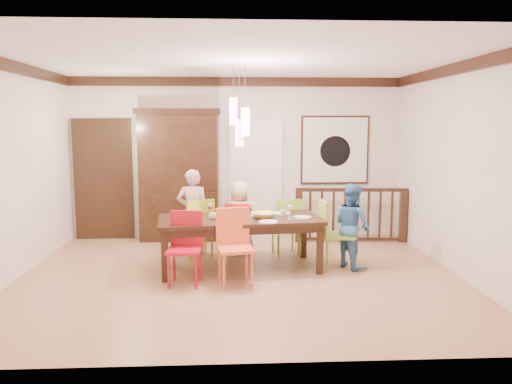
{
  "coord_description": "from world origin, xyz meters",
  "views": [
    {
      "loc": [
        -0.11,
        -6.61,
        2.08
      ],
      "look_at": [
        0.25,
        0.48,
        1.1
      ],
      "focal_mm": 35.0,
      "sensor_mm": 36.0,
      "label": 1
    }
  ],
  "objects_px": {
    "dining_table": "(240,223)",
    "china_hutch": "(179,175)",
    "person_far_left": "(193,212)",
    "person_far_mid": "(240,218)",
    "chair_end_right": "(337,229)",
    "chair_far_left": "(198,223)",
    "balustrade": "(351,214)",
    "person_end_right": "(352,226)"
  },
  "relations": [
    {
      "from": "person_far_mid",
      "to": "dining_table",
      "type": "bearing_deg",
      "value": 81.17
    },
    {
      "from": "china_hutch",
      "to": "person_end_right",
      "type": "xyz_separation_m",
      "value": [
        2.67,
        -1.91,
        -0.56
      ]
    },
    {
      "from": "dining_table",
      "to": "china_hutch",
      "type": "bearing_deg",
      "value": 112.07
    },
    {
      "from": "person_far_left",
      "to": "china_hutch",
      "type": "bearing_deg",
      "value": -75.16
    },
    {
      "from": "person_far_left",
      "to": "person_end_right",
      "type": "height_order",
      "value": "person_far_left"
    },
    {
      "from": "chair_far_left",
      "to": "person_far_left",
      "type": "bearing_deg",
      "value": -81.68
    },
    {
      "from": "balustrade",
      "to": "person_far_left",
      "type": "xyz_separation_m",
      "value": [
        -2.72,
        -0.72,
        0.19
      ]
    },
    {
      "from": "chair_end_right",
      "to": "person_far_mid",
      "type": "bearing_deg",
      "value": 56.64
    },
    {
      "from": "chair_end_right",
      "to": "person_end_right",
      "type": "height_order",
      "value": "person_end_right"
    },
    {
      "from": "balustrade",
      "to": "person_end_right",
      "type": "xyz_separation_m",
      "value": [
        -0.37,
        -1.56,
        0.12
      ]
    },
    {
      "from": "dining_table",
      "to": "chair_end_right",
      "type": "height_order",
      "value": "chair_end_right"
    },
    {
      "from": "dining_table",
      "to": "person_far_left",
      "type": "xyz_separation_m",
      "value": [
        -0.73,
        0.85,
        0.01
      ]
    },
    {
      "from": "dining_table",
      "to": "balustrade",
      "type": "relative_size",
      "value": 1.21
    },
    {
      "from": "dining_table",
      "to": "person_far_left",
      "type": "relative_size",
      "value": 1.73
    },
    {
      "from": "chair_end_right",
      "to": "balustrade",
      "type": "height_order",
      "value": "chair_end_right"
    },
    {
      "from": "balustrade",
      "to": "person_far_mid",
      "type": "height_order",
      "value": "person_far_mid"
    },
    {
      "from": "chair_far_left",
      "to": "dining_table",
      "type": "bearing_deg",
      "value": 113.48
    },
    {
      "from": "person_far_left",
      "to": "person_far_mid",
      "type": "distance_m",
      "value": 0.75
    },
    {
      "from": "chair_end_right",
      "to": "china_hutch",
      "type": "height_order",
      "value": "china_hutch"
    },
    {
      "from": "china_hutch",
      "to": "balustrade",
      "type": "relative_size",
      "value": 1.19
    },
    {
      "from": "china_hutch",
      "to": "person_far_mid",
      "type": "distance_m",
      "value": 1.65
    },
    {
      "from": "chair_far_left",
      "to": "china_hutch",
      "type": "xyz_separation_m",
      "value": [
        -0.4,
        1.23,
        0.64
      ]
    },
    {
      "from": "chair_far_left",
      "to": "chair_end_right",
      "type": "height_order",
      "value": "chair_end_right"
    },
    {
      "from": "chair_far_left",
      "to": "balustrade",
      "type": "relative_size",
      "value": 0.48
    },
    {
      "from": "chair_far_left",
      "to": "balustrade",
      "type": "height_order",
      "value": "balustrade"
    },
    {
      "from": "chair_end_right",
      "to": "person_end_right",
      "type": "distance_m",
      "value": 0.23
    },
    {
      "from": "dining_table",
      "to": "person_far_mid",
      "type": "relative_size",
      "value": 2.0
    },
    {
      "from": "chair_far_left",
      "to": "chair_end_right",
      "type": "distance_m",
      "value": 2.16
    },
    {
      "from": "dining_table",
      "to": "chair_end_right",
      "type": "xyz_separation_m",
      "value": [
        1.4,
        -0.0,
        -0.11
      ]
    },
    {
      "from": "dining_table",
      "to": "chair_far_left",
      "type": "height_order",
      "value": "chair_far_left"
    },
    {
      "from": "balustrade",
      "to": "person_far_mid",
      "type": "xyz_separation_m",
      "value": [
        -1.98,
        -0.78,
        0.1
      ]
    },
    {
      "from": "chair_far_left",
      "to": "person_end_right",
      "type": "relative_size",
      "value": 0.76
    },
    {
      "from": "person_far_left",
      "to": "person_far_mid",
      "type": "xyz_separation_m",
      "value": [
        0.74,
        -0.05,
        -0.09
      ]
    },
    {
      "from": "balustrade",
      "to": "chair_end_right",
      "type": "bearing_deg",
      "value": -106.66
    },
    {
      "from": "balustrade",
      "to": "person_far_left",
      "type": "height_order",
      "value": "person_far_left"
    },
    {
      "from": "dining_table",
      "to": "chair_far_left",
      "type": "relative_size",
      "value": 2.54
    },
    {
      "from": "person_end_right",
      "to": "chair_end_right",
      "type": "bearing_deg",
      "value": 67.73
    },
    {
      "from": "dining_table",
      "to": "china_hutch",
      "type": "height_order",
      "value": "china_hutch"
    },
    {
      "from": "person_far_mid",
      "to": "chair_far_left",
      "type": "bearing_deg",
      "value": 1.89
    },
    {
      "from": "chair_far_left",
      "to": "china_hutch",
      "type": "bearing_deg",
      "value": -91.63
    },
    {
      "from": "balustrade",
      "to": "person_far_mid",
      "type": "relative_size",
      "value": 1.65
    },
    {
      "from": "chair_far_left",
      "to": "person_far_left",
      "type": "distance_m",
      "value": 0.24
    }
  ]
}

